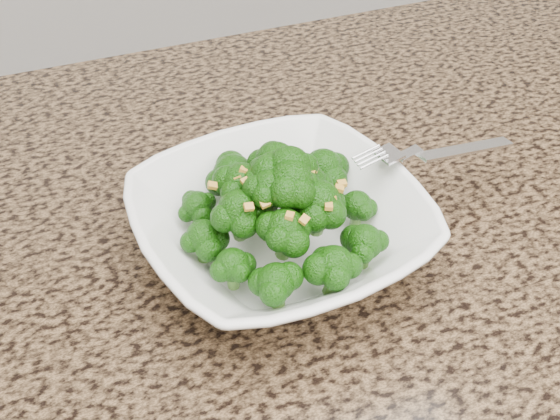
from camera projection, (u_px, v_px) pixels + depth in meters
name	position (u px, v px, depth m)	size (l,w,h in m)	color
granite_counter	(378.00, 324.00, 0.59)	(1.64, 1.04, 0.03)	brown
bowl	(280.00, 227.00, 0.61)	(0.25, 0.25, 0.06)	white
broccoli_pile	(280.00, 169.00, 0.57)	(0.22, 0.22, 0.07)	#154E08
garlic_topping	(280.00, 132.00, 0.55)	(0.13, 0.13, 0.01)	gold
fork	(413.00, 153.00, 0.63)	(0.19, 0.03, 0.01)	silver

